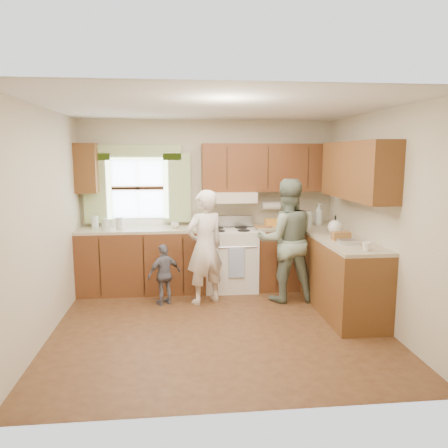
{
  "coord_description": "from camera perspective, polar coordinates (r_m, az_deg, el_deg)",
  "views": [
    {
      "loc": [
        -0.45,
        -4.85,
        2.0
      ],
      "look_at": [
        0.1,
        0.4,
        1.15
      ],
      "focal_mm": 35.0,
      "sensor_mm": 36.0,
      "label": 1
    }
  ],
  "objects": [
    {
      "name": "stove",
      "position": [
        6.51,
        0.81,
        -4.48
      ],
      "size": [
        0.76,
        0.67,
        1.07
      ],
      "color": "silver",
      "rests_on": "ground"
    },
    {
      "name": "child",
      "position": [
        5.91,
        -7.78,
        -6.54
      ],
      "size": [
        0.52,
        0.41,
        0.82
      ],
      "primitive_type": "imported",
      "rotation": [
        0.0,
        0.0,
        3.66
      ],
      "color": "slate",
      "rests_on": "ground"
    },
    {
      "name": "woman_right",
      "position": [
        6.0,
        8.14,
        -2.14
      ],
      "size": [
        0.82,
        0.64,
        1.67
      ],
      "primitive_type": "imported",
      "rotation": [
        0.0,
        0.0,
        3.13
      ],
      "color": "#213E2B",
      "rests_on": "ground"
    },
    {
      "name": "woman_left",
      "position": [
        5.84,
        -2.54,
        -3.04
      ],
      "size": [
        0.67,
        0.59,
        1.54
      ],
      "primitive_type": "imported",
      "rotation": [
        0.0,
        0.0,
        3.63
      ],
      "color": "white",
      "rests_on": "ground"
    },
    {
      "name": "room",
      "position": [
        4.93,
        -0.68,
        0.4
      ],
      "size": [
        3.8,
        3.8,
        3.8
      ],
      "color": "#452715",
      "rests_on": "ground"
    },
    {
      "name": "kitchen_fixtures",
      "position": [
        6.13,
        4.13,
        -1.8
      ],
      "size": [
        3.8,
        2.25,
        2.15
      ],
      "color": "#49240F",
      "rests_on": "ground"
    }
  ]
}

